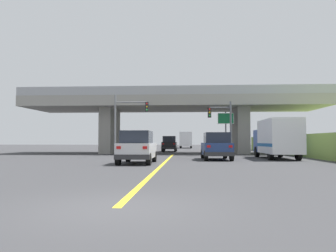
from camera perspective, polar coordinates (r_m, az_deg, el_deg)
ground at (r=37.23m, az=1.12°, el=-4.77°), size 160.00×160.00×0.00m
overpass_bridge at (r=37.38m, az=1.11°, el=3.04°), size 32.75×8.45×7.03m
lane_divider_stripe at (r=20.60m, az=-0.75°, el=-6.51°), size 0.20×27.29×0.01m
suv_lead at (r=20.51m, az=-5.35°, el=-3.70°), size 2.03×4.38×2.02m
suv_crossing at (r=24.77m, az=8.39°, el=-3.49°), size 2.14×4.49×2.02m
box_truck at (r=27.24m, az=18.40°, el=-2.05°), size 2.33×6.90×3.05m
sedan_oncoming at (r=43.08m, az=0.27°, el=-3.12°), size 1.88×4.54×2.02m
traffic_signal_nearside at (r=31.57m, az=9.52°, el=0.82°), size 2.25×0.36×5.17m
traffic_signal_farside at (r=32.35m, az=-7.28°, el=1.60°), size 3.39×0.36×5.93m
highway_sign at (r=34.62m, az=10.02°, el=0.57°), size 1.67×0.17×4.47m
semi_truck_distant at (r=64.04m, az=3.12°, el=-2.40°), size 2.33×7.43×3.08m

